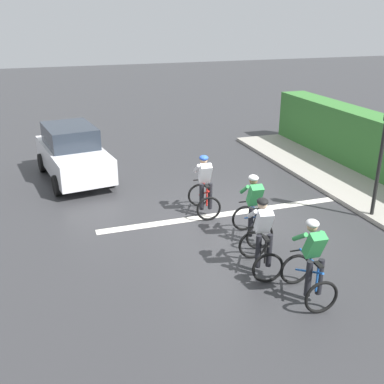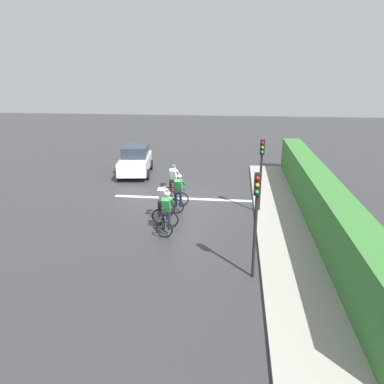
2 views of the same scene
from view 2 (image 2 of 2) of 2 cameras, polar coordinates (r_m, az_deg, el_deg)
ground_plane at (r=18.37m, az=-1.62°, el=-1.23°), size 80.00×80.00×0.00m
sidewalk_kerb at (r=16.44m, az=14.64°, el=-3.93°), size 2.80×18.67×0.12m
stone_wall_low at (r=16.50m, az=17.81°, el=-3.13°), size 0.44×18.67×0.66m
hedge_wall at (r=16.34m, az=19.07°, el=-0.96°), size 1.10×18.67×2.00m
road_marking_stop_line at (r=18.58m, az=-1.51°, el=-0.99°), size 7.00×0.30×0.01m
cyclist_lead at (r=14.38m, az=-3.90°, el=-3.38°), size 0.74×1.12×1.66m
cyclist_second at (r=15.60m, az=-4.52°, el=-1.68°), size 0.83×1.17×1.66m
cyclist_mid at (r=16.80m, az=-2.05°, el=-0.21°), size 0.76×1.13×1.66m
cyclist_fourth at (r=18.65m, az=-2.86°, el=1.61°), size 0.77×1.14×1.66m
car_white at (r=23.25m, az=-8.77°, el=4.87°), size 2.33×4.30×1.76m
traffic_light_near_crossing at (r=16.30m, az=10.70°, el=4.14°), size 0.21×0.31×3.34m
traffic_light_far_junction at (r=10.83m, az=9.92°, el=-2.77°), size 0.22×0.31×3.34m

